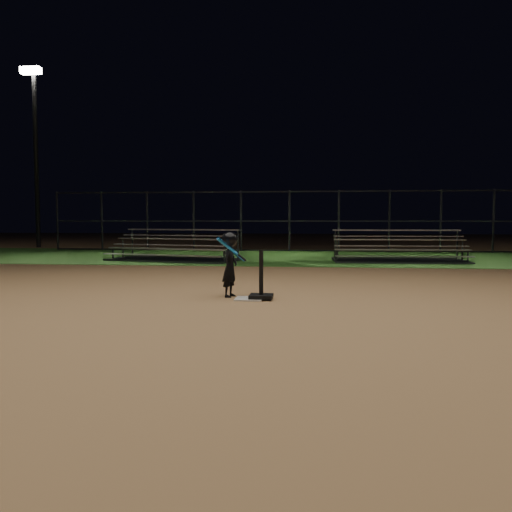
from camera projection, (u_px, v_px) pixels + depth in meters
The scene contains 9 objects.
ground at pixel (249, 299), 8.66m from camera, with size 80.00×80.00×0.00m, color #A97B4C.
grass_strip at pixel (285, 257), 18.57m from camera, with size 60.00×8.00×0.01m, color #2A5B1D.
home_plate at pixel (249, 299), 8.66m from camera, with size 0.45×0.45×0.02m, color beige.
batting_tee at pixel (261, 289), 8.64m from camera, with size 0.38×0.38×0.80m.
child_batter at pixel (230, 262), 8.90m from camera, with size 0.46×0.58×1.11m.
bleacher_left at pixel (174, 254), 16.84m from camera, with size 4.44×2.89×1.00m.
bleacher_right at pixel (399, 255), 16.39m from camera, with size 4.10×2.09×0.99m.
backstop_fence at pixel (289, 221), 21.45m from camera, with size 20.08×0.08×2.50m.
light_pole_left at pixel (35, 142), 24.49m from camera, with size 0.90×0.53×8.30m.
Camera 1 is at (1.09, -8.52, 1.32)m, focal length 36.82 mm.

